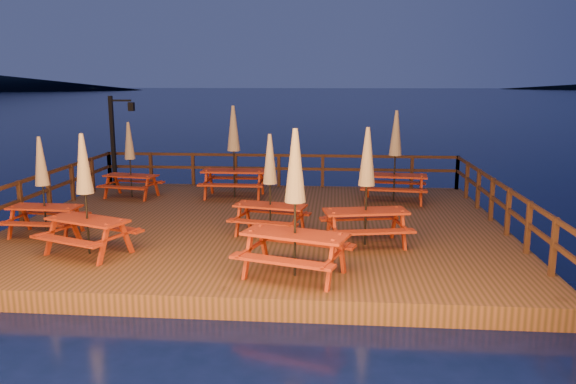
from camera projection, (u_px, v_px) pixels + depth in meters
The scene contains 13 objects.
ground at pixel (260, 237), 14.21m from camera, with size 500.00×500.00×0.00m, color black.
deck at pixel (260, 230), 14.17m from camera, with size 12.00×10.00×0.40m, color #442F16.
deck_piles at pixel (260, 249), 14.27m from camera, with size 11.44×9.44×1.40m.
railing at pixel (268, 180), 15.72m from camera, with size 11.80×9.75×1.10m.
lamp_post at pixel (117, 132), 18.67m from camera, with size 0.85×0.18×3.00m.
picnic_table_0 at pixel (366, 185), 11.95m from camera, with size 2.04×1.79×2.55m.
picnic_table_1 at pixel (43, 185), 12.73m from camera, with size 1.63×1.35×2.28m.
picnic_table_2 at pixel (295, 201), 10.00m from camera, with size 2.26×2.04×2.70m.
picnic_table_3 at pixel (85, 193), 11.31m from camera, with size 2.14×1.97×2.48m.
picnic_table_4 at pixel (270, 183), 12.81m from camera, with size 1.88×1.66×2.33m.
picnic_table_5 at pixel (130, 159), 16.90m from camera, with size 1.81×1.58×2.29m.
picnic_table_6 at pixel (234, 150), 16.88m from camera, with size 1.94×1.60×2.77m.
picnic_table_7 at pixel (395, 155), 16.25m from camera, with size 2.03×1.74×2.66m.
Camera 1 is at (1.88, -13.59, 3.93)m, focal length 35.00 mm.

